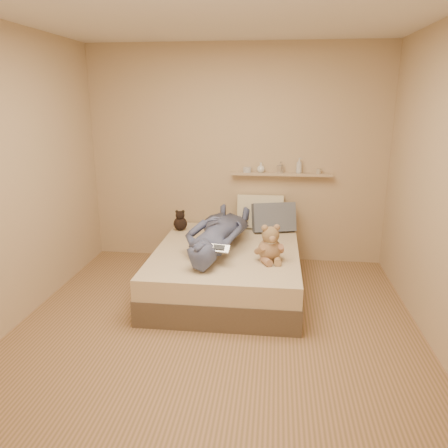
# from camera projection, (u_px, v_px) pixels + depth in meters

# --- Properties ---
(room) EXTENTS (3.80, 3.80, 3.80)m
(room) POSITION_uv_depth(u_px,v_px,m) (214.00, 186.00, 3.47)
(room) COLOR #9F7252
(room) RESTS_ON ground
(bed) EXTENTS (1.50, 1.90, 0.45)m
(bed) POSITION_uv_depth(u_px,v_px,m) (227.00, 269.00, 4.66)
(bed) COLOR brown
(bed) RESTS_ON floor
(game_console) EXTENTS (0.21, 0.11, 0.07)m
(game_console) POSITION_uv_depth(u_px,v_px,m) (219.00, 248.00, 4.07)
(game_console) COLOR silver
(game_console) RESTS_ON bed
(teddy_bear) EXTENTS (0.30, 0.30, 0.37)m
(teddy_bear) POSITION_uv_depth(u_px,v_px,m) (270.00, 246.00, 4.20)
(teddy_bear) COLOR #A47E5A
(teddy_bear) RESTS_ON bed
(dark_plush) EXTENTS (0.16, 0.16, 0.25)m
(dark_plush) POSITION_uv_depth(u_px,v_px,m) (180.00, 221.00, 5.21)
(dark_plush) COLOR black
(dark_plush) RESTS_ON bed
(pillow_cream) EXTENTS (0.55, 0.23, 0.42)m
(pillow_cream) POSITION_uv_depth(u_px,v_px,m) (260.00, 212.00, 5.29)
(pillow_cream) COLOR #F2E6BF
(pillow_cream) RESTS_ON bed
(pillow_grey) EXTENTS (0.54, 0.35, 0.37)m
(pillow_grey) POSITION_uv_depth(u_px,v_px,m) (274.00, 217.00, 5.15)
(pillow_grey) COLOR slate
(pillow_grey) RESTS_ON bed
(person) EXTENTS (0.74, 1.59, 0.37)m
(person) POSITION_uv_depth(u_px,v_px,m) (218.00, 231.00, 4.56)
(person) COLOR #4D5379
(person) RESTS_ON bed
(wall_shelf) EXTENTS (1.20, 0.12, 0.03)m
(wall_shelf) POSITION_uv_depth(u_px,v_px,m) (281.00, 174.00, 5.22)
(wall_shelf) COLOR tan
(wall_shelf) RESTS_ON wall_back
(shelf_bottles) EXTENTS (0.93, 0.10, 0.18)m
(shelf_bottles) POSITION_uv_depth(u_px,v_px,m) (275.00, 168.00, 5.20)
(shelf_bottles) COLOR silver
(shelf_bottles) RESTS_ON wall_shelf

